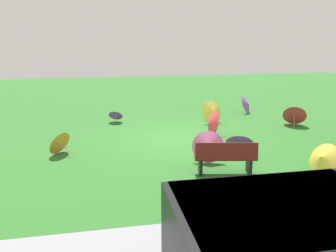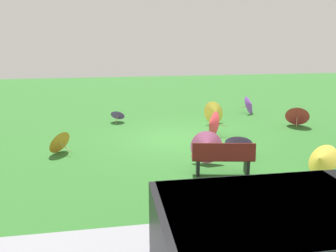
{
  "view_description": "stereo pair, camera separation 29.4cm",
  "coord_description": "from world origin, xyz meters",
  "px_view_note": "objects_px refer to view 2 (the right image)",
  "views": [
    {
      "loc": [
        2.72,
        11.57,
        3.51
      ],
      "look_at": [
        0.48,
        0.47,
        0.6
      ],
      "focal_mm": 37.36,
      "sensor_mm": 36.0,
      "label": 1
    },
    {
      "loc": [
        2.43,
        11.62,
        3.51
      ],
      "look_at": [
        0.48,
        0.47,
        0.6
      ],
      "focal_mm": 37.36,
      "sensor_mm": 36.0,
      "label": 2
    }
  ],
  "objects_px": {
    "park_bench": "(223,158)",
    "parasol_purple_0": "(239,141)",
    "parasol_orange_0": "(58,141)",
    "parasol_red_1": "(212,124)",
    "parasol_pink_0": "(207,147)",
    "parasol_yellow_1": "(215,112)",
    "parasol_yellow_0": "(321,159)",
    "parasol_purple_1": "(118,114)",
    "van_dark": "(323,245)",
    "parasol_red_0": "(297,115)",
    "parasol_purple_2": "(250,105)"
  },
  "relations": [
    {
      "from": "parasol_purple_1",
      "to": "parasol_orange_0",
      "type": "bearing_deg",
      "value": 62.73
    },
    {
      "from": "parasol_purple_0",
      "to": "parasol_red_1",
      "type": "bearing_deg",
      "value": -80.94
    },
    {
      "from": "parasol_pink_0",
      "to": "parasol_yellow_0",
      "type": "relative_size",
      "value": 1.06
    },
    {
      "from": "parasol_pink_0",
      "to": "parasol_yellow_1",
      "type": "distance_m",
      "value": 4.78
    },
    {
      "from": "parasol_purple_1",
      "to": "parasol_red_1",
      "type": "bearing_deg",
      "value": 139.2
    },
    {
      "from": "park_bench",
      "to": "parasol_pink_0",
      "type": "bearing_deg",
      "value": -80.98
    },
    {
      "from": "van_dark",
      "to": "parasol_purple_1",
      "type": "distance_m",
      "value": 11.21
    },
    {
      "from": "parasol_pink_0",
      "to": "parasol_orange_0",
      "type": "height_order",
      "value": "parasol_pink_0"
    },
    {
      "from": "parasol_purple_1",
      "to": "parasol_orange_0",
      "type": "height_order",
      "value": "parasol_orange_0"
    },
    {
      "from": "van_dark",
      "to": "parasol_purple_1",
      "type": "relative_size",
      "value": 6.47
    },
    {
      "from": "parasol_purple_0",
      "to": "parasol_purple_1",
      "type": "bearing_deg",
      "value": -53.05
    },
    {
      "from": "parasol_red_0",
      "to": "parasol_purple_2",
      "type": "bearing_deg",
      "value": -69.44
    },
    {
      "from": "van_dark",
      "to": "parasol_yellow_1",
      "type": "relative_size",
      "value": 4.44
    },
    {
      "from": "van_dark",
      "to": "parasol_purple_0",
      "type": "relative_size",
      "value": 4.32
    },
    {
      "from": "parasol_yellow_0",
      "to": "parasol_purple_2",
      "type": "distance_m",
      "value": 7.49
    },
    {
      "from": "van_dark",
      "to": "parasol_red_0",
      "type": "xyz_separation_m",
      "value": [
        -4.86,
        -9.06,
        -0.47
      ]
    },
    {
      "from": "parasol_pink_0",
      "to": "parasol_yellow_1",
      "type": "relative_size",
      "value": 0.99
    },
    {
      "from": "parasol_orange_0",
      "to": "parasol_red_1",
      "type": "distance_m",
      "value": 5.3
    },
    {
      "from": "parasol_red_0",
      "to": "parasol_purple_2",
      "type": "relative_size",
      "value": 1.16
    },
    {
      "from": "parasol_orange_0",
      "to": "parasol_red_1",
      "type": "xyz_separation_m",
      "value": [
        -5.2,
        -0.99,
        0.09
      ]
    },
    {
      "from": "parasol_yellow_1",
      "to": "parasol_red_0",
      "type": "bearing_deg",
      "value": 162.67
    },
    {
      "from": "parasol_purple_2",
      "to": "parasol_yellow_1",
      "type": "height_order",
      "value": "parasol_yellow_1"
    },
    {
      "from": "parasol_purple_1",
      "to": "parasol_yellow_0",
      "type": "relative_size",
      "value": 0.74
    },
    {
      "from": "van_dark",
      "to": "parasol_red_0",
      "type": "relative_size",
      "value": 4.14
    },
    {
      "from": "park_bench",
      "to": "parasol_orange_0",
      "type": "xyz_separation_m",
      "value": [
        4.43,
        -2.59,
        -0.09
      ]
    },
    {
      "from": "parasol_purple_0",
      "to": "parasol_red_0",
      "type": "bearing_deg",
      "value": -141.55
    },
    {
      "from": "parasol_orange_0",
      "to": "parasol_yellow_1",
      "type": "distance_m",
      "value": 6.57
    },
    {
      "from": "park_bench",
      "to": "parasol_purple_2",
      "type": "distance_m",
      "value": 7.92
    },
    {
      "from": "park_bench",
      "to": "parasol_purple_0",
      "type": "relative_size",
      "value": 1.55
    },
    {
      "from": "parasol_purple_2",
      "to": "parasol_yellow_1",
      "type": "xyz_separation_m",
      "value": [
        2.21,
        1.54,
        0.05
      ]
    },
    {
      "from": "park_bench",
      "to": "parasol_red_0",
      "type": "xyz_separation_m",
      "value": [
        -4.63,
        -4.48,
        -0.02
      ]
    },
    {
      "from": "park_bench",
      "to": "parasol_orange_0",
      "type": "bearing_deg",
      "value": -30.28
    },
    {
      "from": "parasol_purple_2",
      "to": "parasol_yellow_0",
      "type": "bearing_deg",
      "value": 81.13
    },
    {
      "from": "parasol_red_1",
      "to": "parasol_pink_0",
      "type": "bearing_deg",
      "value": 70.42
    },
    {
      "from": "park_bench",
      "to": "parasol_orange_0",
      "type": "relative_size",
      "value": 1.9
    },
    {
      "from": "parasol_pink_0",
      "to": "parasol_orange_0",
      "type": "distance_m",
      "value": 4.57
    },
    {
      "from": "parasol_orange_0",
      "to": "parasol_yellow_1",
      "type": "relative_size",
      "value": 0.84
    },
    {
      "from": "parasol_yellow_1",
      "to": "parasol_purple_2",
      "type": "bearing_deg",
      "value": -145.09
    },
    {
      "from": "parasol_red_0",
      "to": "parasol_red_1",
      "type": "relative_size",
      "value": 1.19
    },
    {
      "from": "parasol_yellow_0",
      "to": "parasol_yellow_1",
      "type": "xyz_separation_m",
      "value": [
        1.05,
        -5.86,
        0.05
      ]
    },
    {
      "from": "parasol_purple_1",
      "to": "parasol_purple_2",
      "type": "xyz_separation_m",
      "value": [
        -6.16,
        -0.62,
        0.1
      ]
    },
    {
      "from": "parasol_pink_0",
      "to": "parasol_red_0",
      "type": "relative_size",
      "value": 0.92
    },
    {
      "from": "parasol_yellow_0",
      "to": "parasol_purple_2",
      "type": "relative_size",
      "value": 1.0
    },
    {
      "from": "parasol_red_0",
      "to": "park_bench",
      "type": "bearing_deg",
      "value": 44.04
    },
    {
      "from": "parasol_orange_0",
      "to": "parasol_red_1",
      "type": "bearing_deg",
      "value": -169.19
    },
    {
      "from": "parasol_pink_0",
      "to": "parasol_purple_0",
      "type": "bearing_deg",
      "value": -150.76
    },
    {
      "from": "parasol_purple_0",
      "to": "parasol_yellow_0",
      "type": "relative_size",
      "value": 1.11
    },
    {
      "from": "parasol_red_0",
      "to": "parasol_yellow_0",
      "type": "bearing_deg",
      "value": 66.68
    },
    {
      "from": "parasol_yellow_1",
      "to": "parasol_yellow_0",
      "type": "bearing_deg",
      "value": 100.19
    },
    {
      "from": "parasol_red_1",
      "to": "parasol_purple_2",
      "type": "xyz_separation_m",
      "value": [
        -2.91,
        -3.42,
        -0.05
      ]
    }
  ]
}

